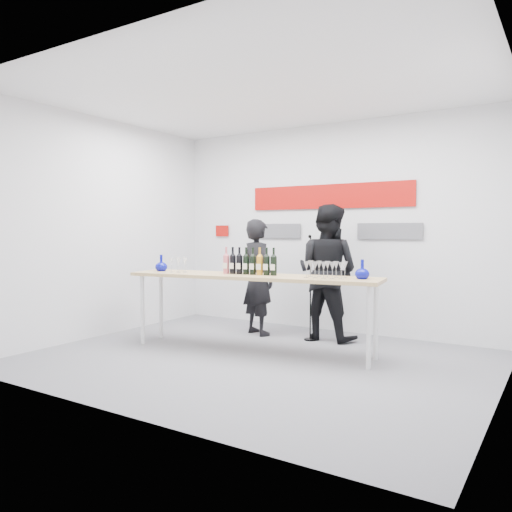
# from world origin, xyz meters

# --- Properties ---
(ground) EXTENTS (5.00, 5.00, 0.00)m
(ground) POSITION_xyz_m (0.00, 0.00, 0.00)
(ground) COLOR slate
(ground) RESTS_ON ground
(back_wall) EXTENTS (5.00, 0.04, 3.00)m
(back_wall) POSITION_xyz_m (0.00, 2.00, 1.50)
(back_wall) COLOR silver
(back_wall) RESTS_ON ground
(signage) EXTENTS (3.38, 0.02, 0.79)m
(signage) POSITION_xyz_m (-0.06, 1.97, 1.81)
(signage) COLOR #A50B07
(signage) RESTS_ON back_wall
(tasting_table) EXTENTS (3.15, 1.07, 0.93)m
(tasting_table) POSITION_xyz_m (-0.24, 0.30, 0.86)
(tasting_table) COLOR #D6BA73
(tasting_table) RESTS_ON ground
(wine_bottles) EXTENTS (0.71, 0.18, 0.33)m
(wine_bottles) POSITION_xyz_m (-0.29, 0.32, 1.09)
(wine_bottles) COLOR #CC5966
(wine_bottles) RESTS_ON tasting_table
(decanter_left) EXTENTS (0.16, 0.16, 0.21)m
(decanter_left) POSITION_xyz_m (-1.55, 0.14, 1.04)
(decanter_left) COLOR #070C90
(decanter_left) RESTS_ON tasting_table
(decanter_right) EXTENTS (0.16, 0.16, 0.21)m
(decanter_right) POSITION_xyz_m (1.05, 0.53, 1.04)
(decanter_right) COLOR #070C90
(decanter_right) RESTS_ON tasting_table
(glasses_left) EXTENTS (0.29, 0.24, 0.18)m
(glasses_left) POSITION_xyz_m (-1.23, 0.13, 1.02)
(glasses_left) COLOR silver
(glasses_left) RESTS_ON tasting_table
(glasses_right) EXTENTS (0.48, 0.28, 0.18)m
(glasses_right) POSITION_xyz_m (0.66, 0.43, 1.02)
(glasses_right) COLOR silver
(glasses_right) RESTS_ON tasting_table
(presenter_left) EXTENTS (0.69, 0.58, 1.62)m
(presenter_left) POSITION_xyz_m (-0.71, 1.18, 0.81)
(presenter_left) COLOR black
(presenter_left) RESTS_ON ground
(presenter_right) EXTENTS (0.93, 0.76, 1.80)m
(presenter_right) POSITION_xyz_m (0.24, 1.41, 0.90)
(presenter_right) COLOR black
(presenter_right) RESTS_ON ground
(mic_stand) EXTENTS (0.16, 0.16, 1.40)m
(mic_stand) POSITION_xyz_m (0.09, 1.22, 0.43)
(mic_stand) COLOR black
(mic_stand) RESTS_ON ground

